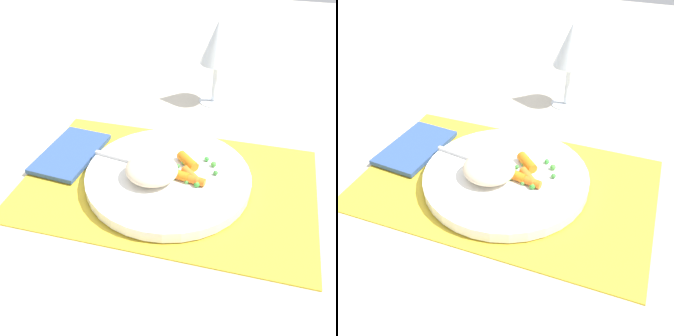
% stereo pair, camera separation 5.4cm
% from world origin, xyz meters
% --- Properties ---
extents(ground_plane, '(2.40, 2.40, 0.00)m').
position_xyz_m(ground_plane, '(0.00, 0.00, 0.00)').
color(ground_plane, beige).
extents(placemat, '(0.48, 0.31, 0.01)m').
position_xyz_m(placemat, '(0.00, 0.00, 0.00)').
color(placemat, gold).
rests_on(placemat, ground_plane).
extents(plate, '(0.27, 0.27, 0.02)m').
position_xyz_m(plate, '(0.00, 0.00, 0.02)').
color(plate, white).
rests_on(plate, placemat).
extents(rice_mound, '(0.08, 0.08, 0.03)m').
position_xyz_m(rice_mound, '(-0.02, -0.02, 0.04)').
color(rice_mound, beige).
rests_on(rice_mound, plate).
extents(carrot_portion, '(0.07, 0.07, 0.02)m').
position_xyz_m(carrot_portion, '(0.03, 0.00, 0.03)').
color(carrot_portion, orange).
rests_on(carrot_portion, plate).
extents(pea_scatter, '(0.09, 0.08, 0.01)m').
position_xyz_m(pea_scatter, '(0.03, 0.01, 0.03)').
color(pea_scatter, green).
rests_on(pea_scatter, plate).
extents(fork, '(0.19, 0.04, 0.01)m').
position_xyz_m(fork, '(-0.02, 0.00, 0.03)').
color(fork, silver).
rests_on(fork, plate).
extents(wine_glass, '(0.07, 0.07, 0.18)m').
position_xyz_m(wine_glass, '(0.02, 0.31, 0.13)').
color(wine_glass, silver).
rests_on(wine_glass, ground_plane).
extents(napkin, '(0.10, 0.15, 0.01)m').
position_xyz_m(napkin, '(-0.19, 0.03, 0.01)').
color(napkin, '#33518C').
rests_on(napkin, placemat).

